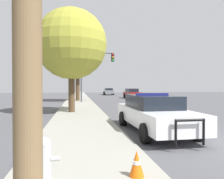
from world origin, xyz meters
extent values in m
cube|color=#99968C|center=(-5.10, 0.00, 0.07)|extent=(3.00, 110.00, 0.13)
cube|color=white|center=(-2.29, 2.44, 0.63)|extent=(1.93, 5.09, 0.62)
cube|color=black|center=(-2.30, 2.69, 1.19)|extent=(1.63, 2.66, 0.50)
cylinder|color=black|center=(-1.36, 0.89, 0.32)|extent=(0.25, 0.64, 0.64)
cylinder|color=black|center=(-3.16, 0.86, 0.32)|extent=(0.25, 0.64, 0.64)
cylinder|color=black|center=(-1.42, 4.02, 0.32)|extent=(0.25, 0.64, 0.64)
cylinder|color=black|center=(-3.22, 3.99, 0.32)|extent=(0.25, 0.64, 0.64)
cylinder|color=black|center=(-1.83, -0.20, 0.54)|extent=(0.07, 0.07, 0.73)
cylinder|color=black|center=(-2.66, -0.21, 0.54)|extent=(0.07, 0.07, 0.73)
cylinder|color=black|center=(-2.24, -0.21, 0.87)|extent=(0.87, 0.09, 0.07)
cube|color=navy|center=(-2.30, 2.69, 1.48)|extent=(1.33, 0.22, 0.09)
cube|color=navy|center=(-1.37, 2.46, 0.66)|extent=(0.07, 3.64, 0.17)
cylinder|color=#B7BCC1|center=(-5.86, -1.71, 0.44)|extent=(0.23, 0.23, 0.62)
sphere|color=#B7BCC1|center=(-5.86, -1.71, 0.78)|extent=(0.24, 0.24, 0.24)
cylinder|color=#B7BCC1|center=(-6.05, -1.71, 0.50)|extent=(0.16, 0.09, 0.09)
cylinder|color=#B7BCC1|center=(-5.67, -1.71, 0.50)|extent=(0.16, 0.09, 0.09)
cylinder|color=#424247|center=(-4.85, 17.66, 2.82)|extent=(0.16, 0.16, 5.38)
cylinder|color=#424247|center=(-3.16, 17.66, 5.36)|extent=(3.38, 0.11, 0.11)
cube|color=black|center=(-1.47, 17.66, 4.91)|extent=(0.30, 0.24, 0.90)
sphere|color=red|center=(-1.47, 17.53, 5.21)|extent=(0.20, 0.20, 0.20)
sphere|color=orange|center=(-1.47, 17.53, 4.91)|extent=(0.20, 0.20, 0.20)
sphere|color=green|center=(-1.47, 17.53, 4.61)|extent=(0.20, 0.20, 0.20)
cube|color=maroon|center=(2.67, 25.36, 0.63)|extent=(1.72, 4.56, 0.60)
cube|color=black|center=(2.67, 25.59, 1.18)|extent=(1.47, 2.38, 0.50)
cylinder|color=black|center=(3.51, 23.96, 0.33)|extent=(0.25, 0.66, 0.66)
cylinder|color=black|center=(1.86, 23.94, 0.33)|extent=(0.25, 0.66, 0.66)
cylinder|color=black|center=(3.48, 26.78, 0.33)|extent=(0.25, 0.66, 0.66)
cylinder|color=black|center=(1.83, 26.76, 0.33)|extent=(0.25, 0.66, 0.66)
cube|color=slate|center=(1.01, 38.18, 0.65)|extent=(1.94, 4.40, 0.65)
cube|color=black|center=(1.00, 37.96, 1.17)|extent=(1.60, 2.32, 0.40)
cylinder|color=black|center=(0.22, 39.56, 0.32)|extent=(0.27, 0.65, 0.64)
cylinder|color=black|center=(1.93, 39.48, 0.32)|extent=(0.27, 0.65, 0.64)
cylinder|color=black|center=(0.09, 36.88, 0.32)|extent=(0.27, 0.65, 0.64)
cylinder|color=black|center=(1.80, 36.80, 0.32)|extent=(0.27, 0.65, 0.64)
cylinder|color=#4C3823|center=(-5.23, 19.78, 2.08)|extent=(0.46, 0.46, 3.91)
sphere|color=#B77F28|center=(-5.23, 19.78, 5.37)|extent=(4.86, 4.86, 4.86)
cylinder|color=#4C3823|center=(-5.64, 8.61, 1.70)|extent=(0.40, 0.40, 3.14)
sphere|color=#999933|center=(-5.64, 8.61, 4.53)|extent=(4.57, 4.57, 4.57)
cone|color=orange|center=(-4.19, -1.83, 0.37)|extent=(0.28, 0.28, 0.48)
cylinder|color=white|center=(-4.19, -1.83, 0.39)|extent=(0.15, 0.15, 0.07)
camera|label=1|loc=(-5.28, -5.73, 1.81)|focal=35.00mm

